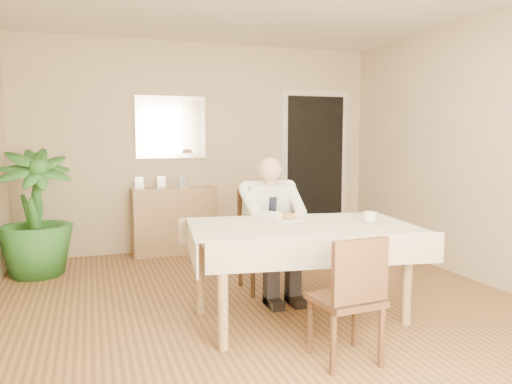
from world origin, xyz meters
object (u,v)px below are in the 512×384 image
object	(u,v)px
coffee_mug	(370,218)
sideboard	(175,221)
chair_near	(351,294)
dining_table	(301,235)
seated_man	(274,220)
potted_palm	(35,213)
chair_far	(263,232)

from	to	relation	value
coffee_mug	sideboard	size ratio (longest dim) A/B	0.12
chair_near	sideboard	distance (m)	3.44
dining_table	seated_man	distance (m)	0.59
coffee_mug	potted_palm	size ratio (longest dim) A/B	0.09
dining_table	chair_far	world-z (taller)	chair_far
seated_man	sideboard	size ratio (longest dim) A/B	1.22
dining_table	coffee_mug	distance (m)	0.56
chair_far	potted_palm	world-z (taller)	potted_palm
chair_far	seated_man	bearing A→B (deg)	-97.38
chair_near	chair_far	bearing A→B (deg)	83.20
chair_far	coffee_mug	xyz separation A→B (m)	(0.53, -1.02, 0.27)
dining_table	potted_palm	bearing A→B (deg)	143.29
coffee_mug	dining_table	bearing A→B (deg)	166.13
dining_table	chair_far	bearing A→B (deg)	97.33
chair_near	coffee_mug	bearing A→B (deg)	45.98
seated_man	potted_palm	world-z (taller)	potted_palm
chair_far	sideboard	distance (m)	1.77
coffee_mug	seated_man	bearing A→B (deg)	126.16
chair_near	sideboard	size ratio (longest dim) A/B	0.81
seated_man	sideboard	distance (m)	2.06
seated_man	sideboard	xyz separation A→B (m)	(-0.57, 1.96, -0.28)
chair_near	potted_palm	xyz separation A→B (m)	(-2.06, 2.85, 0.20)
seated_man	coffee_mug	bearing A→B (deg)	-53.84
chair_far	seated_man	xyz separation A→B (m)	(-0.00, -0.29, 0.16)
coffee_mug	potted_palm	bearing A→B (deg)	140.60
coffee_mug	potted_palm	distance (m)	3.38
seated_man	chair_far	bearing A→B (deg)	90.00
seated_man	dining_table	bearing A→B (deg)	-90.00
coffee_mug	potted_palm	world-z (taller)	potted_palm
dining_table	potted_palm	size ratio (longest dim) A/B	1.41
chair_far	chair_near	distance (m)	1.72
dining_table	coffee_mug	xyz separation A→B (m)	(0.53, -0.13, 0.13)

